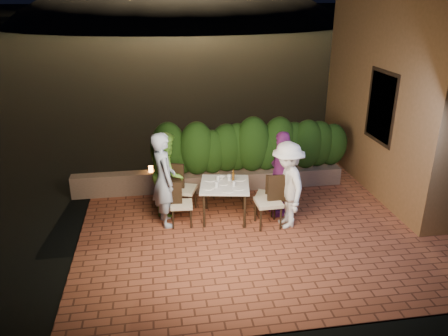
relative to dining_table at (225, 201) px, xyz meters
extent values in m
plane|color=black|center=(0.68, -0.82, -0.40)|extent=(400.00, 400.00, 0.00)
cube|color=brown|center=(0.68, -0.32, -0.45)|extent=(7.00, 6.00, 0.15)
cube|color=olive|center=(4.28, 1.18, 2.12)|extent=(1.60, 5.00, 5.00)
cube|color=black|center=(3.50, 0.68, 1.62)|extent=(0.08, 1.00, 1.40)
cube|color=black|center=(3.49, 0.68, 1.62)|extent=(0.06, 1.15, 1.55)
cube|color=brown|center=(0.88, 1.48, -0.17)|extent=(4.20, 0.55, 0.40)
cube|color=brown|center=(-2.12, 1.48, -0.12)|extent=(2.20, 0.30, 0.50)
ellipsoid|color=black|center=(2.68, 59.18, -4.38)|extent=(52.00, 40.00, 22.00)
cylinder|color=white|center=(-0.34, -0.14, 0.38)|extent=(0.22, 0.22, 0.01)
cylinder|color=white|center=(-0.26, 0.26, 0.38)|extent=(0.24, 0.24, 0.01)
cylinder|color=white|center=(0.22, -0.26, 0.38)|extent=(0.22, 0.22, 0.01)
cylinder|color=white|center=(0.34, 0.19, 0.38)|extent=(0.24, 0.24, 0.01)
cylinder|color=white|center=(-0.02, 0.04, 0.38)|extent=(0.23, 0.23, 0.01)
cylinder|color=white|center=(0.01, -0.33, 0.38)|extent=(0.22, 0.22, 0.01)
cylinder|color=silver|center=(-0.18, -0.12, 0.43)|extent=(0.07, 0.07, 0.12)
cylinder|color=silver|center=(-0.11, 0.17, 0.43)|extent=(0.07, 0.07, 0.12)
cylinder|color=silver|center=(0.16, -0.13, 0.43)|extent=(0.06, 0.06, 0.10)
cylinder|color=silver|center=(0.12, 0.17, 0.44)|extent=(0.07, 0.07, 0.12)
imported|color=white|center=(-0.04, 0.28, 0.40)|extent=(0.23, 0.23, 0.04)
imported|color=#A2B6D0|center=(-1.19, -0.04, 0.57)|extent=(0.59, 0.77, 1.88)
imported|color=#6FBB3A|center=(-1.10, 0.51, 0.48)|extent=(0.70, 0.87, 1.70)
imported|color=white|center=(1.12, -0.48, 0.48)|extent=(0.73, 1.16, 1.72)
imported|color=#7F2A7A|center=(1.16, 0.05, 0.51)|extent=(0.49, 1.06, 1.77)
cylinder|color=orange|center=(-1.45, 1.48, 0.20)|extent=(0.10, 0.10, 0.14)
camera|label=1|loc=(-1.24, -7.77, 3.87)|focal=35.00mm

